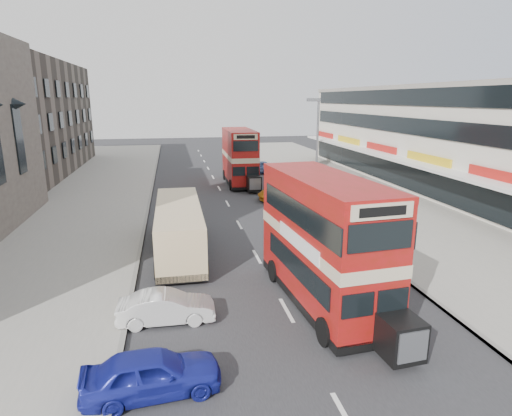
{
  "coord_description": "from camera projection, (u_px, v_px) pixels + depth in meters",
  "views": [
    {
      "loc": [
        -4.14,
        -12.83,
        8.1
      ],
      "look_at": [
        -0.15,
        7.49,
        2.79
      ],
      "focal_mm": 30.08,
      "sensor_mm": 36.0,
      "label": 1
    }
  ],
  "objects": [
    {
      "name": "pedestrian_far",
      "position": [
        307.0,
        171.0,
        43.44
      ],
      "size": [
        1.0,
        0.57,
        1.6
      ],
      "primitive_type": "imported",
      "rotation": [
        0.0,
        0.0,
        -0.2
      ],
      "color": "gray",
      "rests_on": "pavement_right"
    },
    {
      "name": "kerb_right",
      "position": [
        301.0,
        199.0,
        35.11
      ],
      "size": [
        0.2,
        90.0,
        0.16
      ],
      "primitive_type": "cube",
      "color": "gray",
      "rests_on": "ground"
    },
    {
      "name": "road_surface",
      "position": [
        228.0,
        204.0,
        33.99
      ],
      "size": [
        12.0,
        90.0,
        0.01
      ],
      "primitive_type": "cube",
      "color": "#28282B",
      "rests_on": "ground"
    },
    {
      "name": "car_left_front",
      "position": [
        166.0,
        307.0,
        15.88
      ],
      "size": [
        3.59,
        1.33,
        1.17
      ],
      "primitive_type": "imported",
      "rotation": [
        0.0,
        0.0,
        1.55
      ],
      "color": "silver",
      "rests_on": "ground"
    },
    {
      "name": "pavement_right",
      "position": [
        368.0,
        196.0,
        36.21
      ],
      "size": [
        12.0,
        90.0,
        0.15
      ],
      "primitive_type": "cube",
      "color": "gray",
      "rests_on": "ground"
    },
    {
      "name": "coach",
      "position": [
        179.0,
        227.0,
        22.94
      ],
      "size": [
        2.4,
        9.2,
        2.44
      ],
      "rotation": [
        0.0,
        0.0,
        -0.0
      ],
      "color": "black",
      "rests_on": "ground"
    },
    {
      "name": "cyclist",
      "position": [
        274.0,
        192.0,
        34.35
      ],
      "size": [
        0.81,
        1.79,
        2.25
      ],
      "rotation": [
        0.0,
        0.0,
        0.12
      ],
      "color": "gray",
      "rests_on": "ground"
    },
    {
      "name": "car_left_near",
      "position": [
        152.0,
        373.0,
        11.97
      ],
      "size": [
        3.99,
        1.89,
        1.32
      ],
      "primitive_type": "imported",
      "rotation": [
        0.0,
        0.0,
        1.66
      ],
      "color": "#1C239B",
      "rests_on": "ground"
    },
    {
      "name": "bus_second",
      "position": [
        240.0,
        157.0,
        41.2
      ],
      "size": [
        2.66,
        9.22,
        5.06
      ],
      "rotation": [
        0.0,
        0.0,
        3.13
      ],
      "color": "black",
      "rests_on": "ground"
    },
    {
      "name": "ground",
      "position": [
        301.0,
        337.0,
        14.98
      ],
      "size": [
        160.0,
        160.0,
        0.0
      ],
      "primitive_type": "plane",
      "color": "#28282B",
      "rests_on": "ground"
    },
    {
      "name": "bus_main",
      "position": [
        324.0,
        241.0,
        16.88
      ],
      "size": [
        3.24,
        9.21,
        5.04
      ],
      "rotation": [
        0.0,
        0.0,
        3.23
      ],
      "color": "black",
      "rests_on": "ground"
    },
    {
      "name": "commercial_row",
      "position": [
        444.0,
        137.0,
        38.45
      ],
      "size": [
        9.9,
        46.2,
        9.3
      ],
      "color": "beige",
      "rests_on": "ground"
    },
    {
      "name": "car_right_a",
      "position": [
        301.0,
        201.0,
        32.0
      ],
      "size": [
        4.5,
        2.19,
        1.26
      ],
      "primitive_type": "imported",
      "rotation": [
        0.0,
        0.0,
        -1.47
      ],
      "color": "#AA1125",
      "rests_on": "ground"
    },
    {
      "name": "pedestrian_near",
      "position": [
        358.0,
        206.0,
        28.76
      ],
      "size": [
        0.69,
        0.48,
        1.83
      ],
      "primitive_type": "imported",
      "rotation": [
        0.0,
        0.0,
        3.1
      ],
      "color": "gray",
      "rests_on": "pavement_right"
    },
    {
      "name": "street_lamp",
      "position": [
        316.0,
        144.0,
        32.12
      ],
      "size": [
        1.0,
        0.2,
        8.12
      ],
      "color": "slate",
      "rests_on": "ground"
    },
    {
      "name": "car_right_b",
      "position": [
        287.0,
        193.0,
        34.8
      ],
      "size": [
        4.92,
        2.42,
        1.34
      ],
      "primitive_type": "imported",
      "rotation": [
        0.0,
        0.0,
        -1.61
      ],
      "color": "orange",
      "rests_on": "ground"
    },
    {
      "name": "pavement_left",
      "position": [
        67.0,
        210.0,
        31.74
      ],
      "size": [
        12.0,
        90.0,
        0.15
      ],
      "primitive_type": "cube",
      "color": "gray",
      "rests_on": "ground"
    },
    {
      "name": "car_right_c",
      "position": [
        256.0,
        167.0,
        47.32
      ],
      "size": [
        4.44,
        2.26,
        1.45
      ],
      "primitive_type": "imported",
      "rotation": [
        0.0,
        0.0,
        -1.7
      ],
      "color": "#5A7AB4",
      "rests_on": "ground"
    },
    {
      "name": "kerb_left",
      "position": [
        149.0,
        206.0,
        32.84
      ],
      "size": [
        0.2,
        90.0,
        0.16
      ],
      "primitive_type": "cube",
      "color": "gray",
      "rests_on": "ground"
    }
  ]
}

